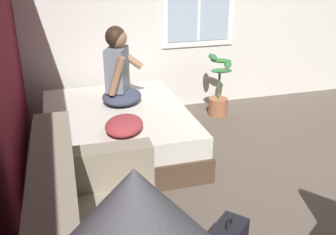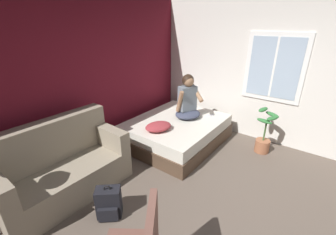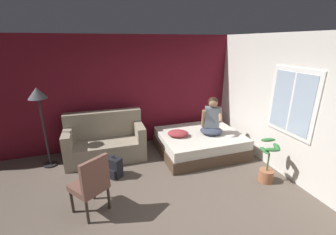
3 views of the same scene
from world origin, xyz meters
name	(u,v)px [view 3 (image 3 of 3)]	position (x,y,z in m)	size (l,w,h in m)	color
ground_plane	(172,214)	(0.00, 0.00, 0.00)	(40.00, 40.00, 0.00)	brown
wall_back_accent	(135,92)	(0.00, 2.83, 1.35)	(9.94, 0.16, 2.70)	maroon
wall_side_with_window	(314,115)	(2.55, 0.01, 1.35)	(0.19, 6.90, 2.70)	silver
bed	(200,143)	(1.32, 1.76, 0.24)	(1.91, 1.58, 0.48)	#4C3828
couch	(106,141)	(-0.83, 2.19, 0.39)	(1.71, 0.85, 1.04)	gray
side_chair	(91,183)	(-1.14, 0.43, 0.53)	(0.64, 0.64, 0.98)	#382D23
person_seated	(212,119)	(1.56, 1.66, 0.84)	(0.66, 0.62, 0.88)	#383D51
backpack	(114,168)	(-0.74, 1.34, 0.19)	(0.35, 0.35, 0.46)	black
throw_pillow	(178,133)	(0.76, 1.77, 0.55)	(0.48, 0.36, 0.14)	#993338
cell_phone	(234,137)	(1.94, 1.32, 0.48)	(0.07, 0.14, 0.01)	#B7B7BC
floor_lamp	(39,101)	(-2.01, 2.21, 1.43)	(0.36, 0.36, 1.70)	black
potted_plant	(267,167)	(1.98, 0.25, 0.30)	(0.39, 0.37, 0.85)	#995B3D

